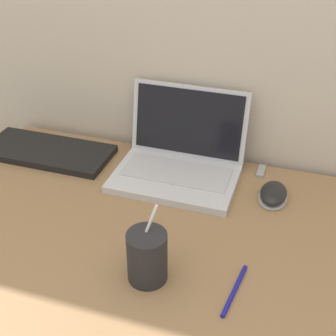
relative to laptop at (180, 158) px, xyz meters
name	(u,v)px	position (x,y,z in m)	size (l,w,h in m)	color
desk	(156,332)	(0.01, -0.26, -0.41)	(1.16, 0.74, 0.73)	#936D47
laptop	(180,158)	(0.00, 0.00, 0.00)	(0.33, 0.27, 0.22)	silver
drink_cup	(147,256)	(0.05, -0.40, 0.01)	(0.08, 0.08, 0.17)	#232326
computer_mouse	(273,194)	(0.26, -0.04, -0.03)	(0.07, 0.11, 0.03)	#B2B2B7
external_keyboard	(48,151)	(-0.40, -0.02, -0.04)	(0.38, 0.17, 0.02)	black
usb_stick	(261,171)	(0.22, 0.07, -0.04)	(0.02, 0.06, 0.01)	#99999E
pen	(235,290)	(0.23, -0.38, -0.04)	(0.03, 0.15, 0.01)	#191999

